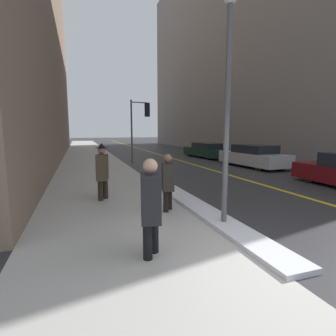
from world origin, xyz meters
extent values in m
plane|color=#2D2D30|center=(0.00, 0.00, 0.00)|extent=(160.00, 160.00, 0.00)
cube|color=#B2AFA8|center=(-2.00, 15.00, 0.01)|extent=(4.00, 80.00, 0.01)
cube|color=gold|center=(4.00, 15.00, 0.00)|extent=(0.16, 80.00, 0.00)
cube|color=silver|center=(0.20, 4.22, 0.05)|extent=(0.66, 9.20, 0.10)
cube|color=slate|center=(13.00, 22.00, 11.03)|extent=(6.00, 36.00, 22.06)
cylinder|color=#515156|center=(0.20, 1.88, 2.34)|extent=(0.12, 0.12, 4.68)
cylinder|color=#515156|center=(0.50, 13.98, 2.04)|extent=(0.11, 0.11, 4.09)
cylinder|color=#515156|center=(1.04, 14.05, 3.94)|extent=(1.10, 0.20, 0.07)
cube|color=black|center=(1.59, 14.12, 3.49)|extent=(0.32, 0.23, 0.90)
sphere|color=red|center=(1.58, 14.23, 3.78)|extent=(0.19, 0.19, 0.19)
sphere|color=orange|center=(1.58, 14.23, 3.49)|extent=(0.19, 0.19, 0.19)
sphere|color=green|center=(1.58, 14.23, 3.20)|extent=(0.19, 0.19, 0.19)
cylinder|color=black|center=(-1.64, 1.11, 0.45)|extent=(0.16, 0.16, 0.89)
cylinder|color=black|center=(-1.81, 0.89, 0.45)|extent=(0.16, 0.16, 0.89)
cube|color=black|center=(-1.73, 1.00, 1.02)|extent=(0.42, 0.60, 0.78)
sphere|color=tan|center=(-1.73, 1.00, 1.55)|extent=(0.24, 0.24, 0.24)
cylinder|color=black|center=(-0.56, 3.41, 0.41)|extent=(0.14, 0.14, 0.81)
cylinder|color=black|center=(-0.72, 3.22, 0.41)|extent=(0.14, 0.14, 0.81)
cube|color=#2D2823|center=(-0.64, 3.31, 0.93)|extent=(0.39, 0.54, 0.71)
sphere|color=#8C664C|center=(-0.64, 3.31, 1.41)|extent=(0.22, 0.22, 0.22)
cube|color=black|center=(-0.57, 3.65, 0.77)|extent=(0.14, 0.24, 0.28)
cylinder|color=#2A241B|center=(-2.08, 5.14, 0.44)|extent=(0.16, 0.16, 0.89)
cylinder|color=#2A241B|center=(-2.25, 4.93, 0.44)|extent=(0.16, 0.16, 0.89)
cube|color=#473D2D|center=(-2.16, 5.04, 1.01)|extent=(0.42, 0.59, 0.78)
sphere|color=tan|center=(-2.16, 5.04, 1.54)|extent=(0.24, 0.24, 0.24)
cylinder|color=black|center=(-2.16, 5.04, 1.61)|extent=(0.37, 0.37, 0.01)
cone|color=black|center=(-2.16, 5.04, 1.68)|extent=(0.23, 0.23, 0.14)
cube|color=black|center=(-2.08, 5.40, 0.84)|extent=(0.14, 0.24, 0.28)
cylinder|color=black|center=(6.09, 5.06, 0.30)|extent=(0.24, 0.62, 0.61)
cube|color=#B2B2B7|center=(6.87, 9.84, 0.50)|extent=(2.05, 4.58, 0.67)
cube|color=black|center=(6.88, 9.73, 1.07)|extent=(1.76, 2.43, 0.47)
cylinder|color=black|center=(6.03, 11.17, 0.36)|extent=(0.26, 0.72, 0.71)
cylinder|color=black|center=(7.52, 11.28, 0.36)|extent=(0.26, 0.72, 0.71)
cylinder|color=black|center=(6.23, 8.41, 0.36)|extent=(0.26, 0.72, 0.71)
cylinder|color=black|center=(7.71, 8.51, 0.36)|extent=(0.26, 0.72, 0.71)
cube|color=black|center=(6.90, 15.58, 0.45)|extent=(2.27, 4.99, 0.61)
cube|color=black|center=(6.91, 15.46, 0.96)|extent=(1.93, 2.66, 0.41)
cylinder|color=black|center=(5.95, 17.02, 0.31)|extent=(0.23, 0.64, 0.62)
cylinder|color=black|center=(7.60, 17.15, 0.31)|extent=(0.23, 0.64, 0.62)
cylinder|color=black|center=(6.19, 14.01, 0.31)|extent=(0.23, 0.64, 0.62)
cylinder|color=black|center=(7.84, 14.15, 0.31)|extent=(0.23, 0.64, 0.62)
camera|label=1|loc=(-2.81, -3.07, 2.11)|focal=28.00mm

